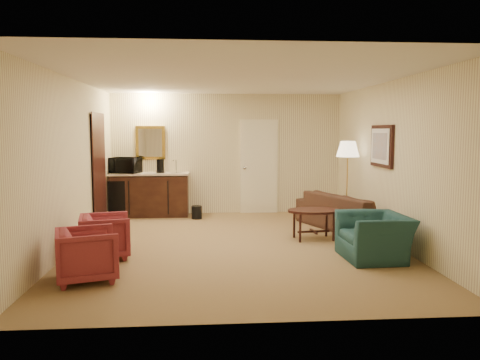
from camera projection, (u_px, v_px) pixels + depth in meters
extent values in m
plane|color=olive|center=(236.00, 246.00, 7.38)|extent=(6.00, 6.00, 0.00)
cube|color=#F9F3BB|center=(227.00, 154.00, 10.22)|extent=(5.00, 0.02, 2.60)
cube|color=#F9F3BB|center=(71.00, 164.00, 7.06)|extent=(0.02, 6.00, 2.60)
cube|color=#F9F3BB|center=(393.00, 163.00, 7.43)|extent=(0.02, 6.00, 2.60)
cube|color=white|center=(236.00, 78.00, 7.11)|extent=(5.00, 6.00, 0.02)
cube|color=#F3EBC7|center=(259.00, 166.00, 10.27)|extent=(0.82, 0.06, 2.05)
cube|color=black|center=(99.00, 171.00, 8.77)|extent=(0.06, 0.98, 2.10)
cube|color=yellow|center=(150.00, 143.00, 10.04)|extent=(0.62, 0.04, 0.72)
cube|color=#331411|center=(381.00, 146.00, 7.79)|extent=(0.06, 0.90, 0.70)
cube|color=#3B2012|center=(150.00, 194.00, 9.91)|extent=(1.64, 0.58, 0.92)
imported|color=black|center=(350.00, 206.00, 8.54)|extent=(1.45, 2.32, 0.88)
imported|color=#1C4546|center=(375.00, 229.00, 6.58)|extent=(0.68, 1.01, 0.85)
imported|color=maroon|center=(105.00, 234.00, 6.64)|extent=(0.76, 0.79, 0.69)
imported|color=maroon|center=(87.00, 252.00, 5.62)|extent=(0.82, 0.84, 0.71)
cube|color=#331411|center=(314.00, 224.00, 7.78)|extent=(0.93, 0.67, 0.50)
cube|color=gold|center=(347.00, 184.00, 8.84)|extent=(0.57, 0.57, 1.62)
cylinder|color=black|center=(197.00, 212.00, 9.62)|extent=(0.26, 0.26, 0.27)
imported|color=black|center=(125.00, 164.00, 9.80)|extent=(0.67, 0.50, 0.40)
cylinder|color=black|center=(160.00, 166.00, 9.84)|extent=(0.17, 0.17, 0.29)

